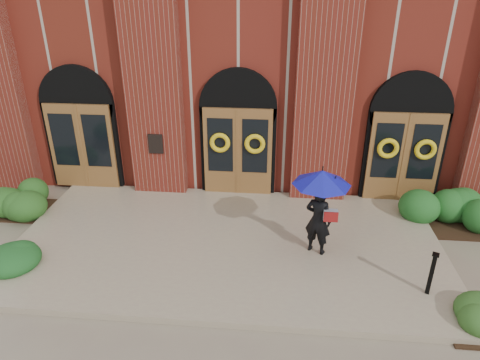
# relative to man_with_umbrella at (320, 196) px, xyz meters

# --- Properties ---
(ground) EXTENTS (90.00, 90.00, 0.00)m
(ground) POSITION_rel_man_with_umbrella_xyz_m (-2.06, 0.08, -1.56)
(ground) COLOR gray
(ground) RESTS_ON ground
(landing) EXTENTS (10.00, 5.30, 0.15)m
(landing) POSITION_rel_man_with_umbrella_xyz_m (-2.06, 0.23, -1.48)
(landing) COLOR tan
(landing) RESTS_ON ground
(church_building) EXTENTS (16.20, 12.53, 7.00)m
(church_building) POSITION_rel_man_with_umbrella_xyz_m (-2.06, 8.86, 1.94)
(church_building) COLOR maroon
(church_building) RESTS_ON ground
(man_with_umbrella) EXTENTS (1.67, 1.67, 2.01)m
(man_with_umbrella) POSITION_rel_man_with_umbrella_xyz_m (0.00, 0.00, 0.00)
(man_with_umbrella) COLOR black
(man_with_umbrella) RESTS_ON landing
(metal_post) EXTENTS (0.16, 0.16, 0.93)m
(metal_post) POSITION_rel_man_with_umbrella_xyz_m (2.10, -1.24, -0.92)
(metal_post) COLOR black
(metal_post) RESTS_ON landing
(hedge_wall_left) EXTENTS (2.82, 1.13, 0.72)m
(hedge_wall_left) POSITION_rel_man_with_umbrella_xyz_m (-8.00, 1.39, -1.19)
(hedge_wall_left) COLOR #234D19
(hedge_wall_left) RESTS_ON ground
(hedge_wall_right) EXTENTS (3.19, 1.28, 0.82)m
(hedge_wall_right) POSITION_rel_man_with_umbrella_xyz_m (4.03, 1.72, -1.15)
(hedge_wall_right) COLOR #1D521D
(hedge_wall_right) RESTS_ON ground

